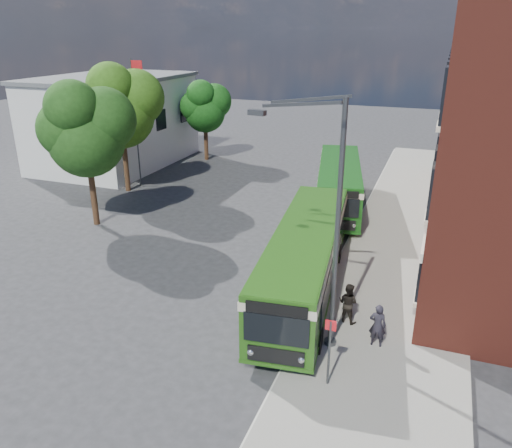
% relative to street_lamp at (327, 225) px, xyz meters
% --- Properties ---
extents(ground, '(120.00, 120.00, 0.00)m').
position_rel_street_lamp_xyz_m(ground, '(-4.84, 2.00, -4.79)').
color(ground, '#2A2A2D').
rests_on(ground, ground).
extents(pavement, '(6.00, 48.00, 0.15)m').
position_rel_street_lamp_xyz_m(pavement, '(2.16, 10.00, -4.72)').
color(pavement, gray).
rests_on(pavement, ground).
extents(kerb_line, '(0.12, 48.00, 0.01)m').
position_rel_street_lamp_xyz_m(kerb_line, '(-0.89, 10.00, -4.79)').
color(kerb_line, beige).
rests_on(kerb_line, ground).
extents(white_building, '(9.40, 13.40, 7.30)m').
position_rel_street_lamp_xyz_m(white_building, '(-22.84, 20.00, -1.13)').
color(white_building, silver).
rests_on(white_building, ground).
extents(flagpole, '(0.95, 0.10, 9.00)m').
position_rel_street_lamp_xyz_m(flagpole, '(-17.29, 15.00, 0.15)').
color(flagpole, '#3D3F42').
rests_on(flagpole, ground).
extents(street_lamp, '(2.96, 2.38, 9.00)m').
position_rel_street_lamp_xyz_m(street_lamp, '(0.00, 0.00, 0.00)').
color(street_lamp, '#3D3F42').
rests_on(street_lamp, ground).
extents(bus_stop_sign, '(0.35, 0.08, 2.52)m').
position_rel_street_lamp_xyz_m(bus_stop_sign, '(0.76, -2.20, -3.28)').
color(bus_stop_sign, '#3D3F42').
rests_on(bus_stop_sign, ground).
extents(bus_front, '(3.94, 12.56, 3.02)m').
position_rel_street_lamp_xyz_m(bus_front, '(-1.64, 3.64, -2.96)').
color(bus_front, '#235213').
rests_on(bus_front, ground).
extents(bus_rear, '(4.68, 11.04, 3.02)m').
position_rel_street_lamp_xyz_m(bus_rear, '(-2.54, 15.04, -2.96)').
color(bus_rear, '#144C13').
rests_on(bus_rear, ground).
extents(pedestrian_a, '(0.62, 0.42, 1.67)m').
position_rel_street_lamp_xyz_m(pedestrian_a, '(1.94, 0.50, -3.81)').
color(pedestrian_a, black).
rests_on(pedestrian_a, pavement).
extents(pedestrian_b, '(0.94, 0.82, 1.64)m').
position_rel_street_lamp_xyz_m(pedestrian_b, '(0.64, 1.71, -3.82)').
color(pedestrian_b, black).
rests_on(pedestrian_b, pavement).
extents(tree_left, '(5.01, 4.77, 8.46)m').
position_rel_street_lamp_xyz_m(tree_left, '(-15.41, 7.23, 0.95)').
color(tree_left, '#351F13').
rests_on(tree_left, ground).
extents(tree_mid, '(5.30, 5.04, 8.96)m').
position_rel_street_lamp_xyz_m(tree_mid, '(-17.43, 13.51, 1.29)').
color(tree_mid, '#351F13').
rests_on(tree_mid, ground).
extents(tree_right, '(4.12, 3.92, 6.96)m').
position_rel_street_lamp_xyz_m(tree_right, '(-16.16, 23.81, -0.07)').
color(tree_right, '#351F13').
rests_on(tree_right, ground).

